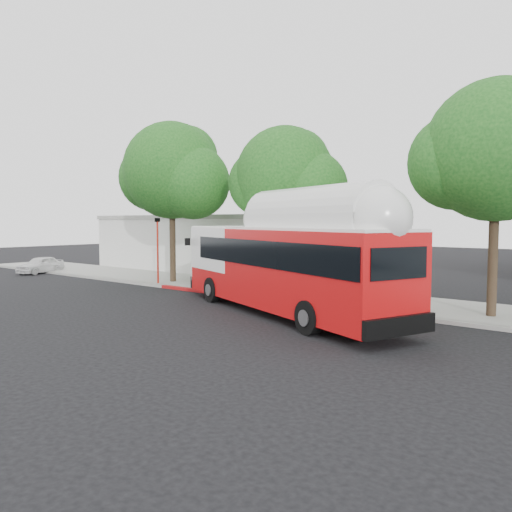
% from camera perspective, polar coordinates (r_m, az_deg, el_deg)
% --- Properties ---
extents(ground, '(120.00, 120.00, 0.00)m').
position_cam_1_polar(ground, '(20.67, -4.28, -6.61)').
color(ground, black).
rests_on(ground, ground).
extents(sidewalk, '(60.00, 5.00, 0.15)m').
position_cam_1_polar(sidewalk, '(25.71, 5.73, -4.36)').
color(sidewalk, gray).
rests_on(sidewalk, ground).
extents(curb_strip, '(60.00, 0.30, 0.15)m').
position_cam_1_polar(curb_strip, '(23.60, 2.25, -5.09)').
color(curb_strip, gray).
rests_on(curb_strip, ground).
extents(red_curb_segment, '(10.00, 0.32, 0.16)m').
position_cam_1_polar(red_curb_segment, '(25.49, -3.17, -4.40)').
color(red_curb_segment, '#9E1113').
rests_on(red_curb_segment, ground).
extents(street_tree_left, '(6.67, 5.80, 9.74)m').
position_cam_1_polar(street_tree_left, '(30.44, -8.92, 9.23)').
color(street_tree_left, '#2D2116').
rests_on(street_tree_left, ground).
extents(street_tree_mid, '(5.75, 5.00, 8.62)m').
position_cam_1_polar(street_tree_mid, '(25.49, 4.15, 8.72)').
color(street_tree_mid, '#2D2116').
rests_on(street_tree_mid, ground).
extents(street_tree_right, '(6.21, 5.40, 9.18)m').
position_cam_1_polar(street_tree_right, '(21.26, 26.97, 10.19)').
color(street_tree_right, '#2D2116').
rests_on(street_tree_right, ground).
extents(low_commercial_bldg, '(16.20, 10.20, 4.25)m').
position_cam_1_polar(low_commercial_bldg, '(40.14, -5.14, 1.63)').
color(low_commercial_bldg, silver).
rests_on(low_commercial_bldg, ground).
extents(transit_bus, '(13.71, 7.30, 4.08)m').
position_cam_1_polar(transit_bus, '(20.29, 3.22, -1.37)').
color(transit_bus, red).
rests_on(transit_bus, ground).
extents(parked_car, '(3.92, 2.50, 1.24)m').
position_cam_1_polar(parked_car, '(39.75, -23.41, -0.92)').
color(parked_car, silver).
rests_on(parked_car, ground).
extents(signal_pole, '(0.11, 0.38, 3.99)m').
position_cam_1_polar(signal_pole, '(29.85, -11.17, 0.56)').
color(signal_pole, '#AF2012').
rests_on(signal_pole, ground).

